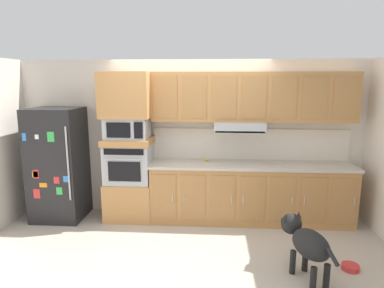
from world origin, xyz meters
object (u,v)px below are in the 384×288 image
(refrigerator, at_px, (58,164))
(dog_food_bowl, at_px, (350,267))
(built_in_oven, at_px, (129,163))
(screwdriver, at_px, (207,160))
(microwave, at_px, (128,128))
(dog, at_px, (306,241))

(refrigerator, xyz_separation_m, dog_food_bowl, (4.05, -1.26, -0.85))
(dog_food_bowl, bearing_deg, built_in_oven, 155.61)
(built_in_oven, height_order, screwdriver, built_in_oven)
(refrigerator, distance_m, screwdriver, 2.35)
(screwdriver, bearing_deg, microwave, -174.10)
(microwave, height_order, dog, microwave)
(refrigerator, xyz_separation_m, microwave, (1.12, 0.07, 0.58))
(built_in_oven, distance_m, microwave, 0.56)
(refrigerator, xyz_separation_m, dog, (3.47, -1.44, -0.45))
(screwdriver, bearing_deg, dog, -55.22)
(built_in_oven, xyz_separation_m, microwave, (0.00, -0.00, 0.56))
(microwave, height_order, dog_food_bowl, microwave)
(refrigerator, xyz_separation_m, built_in_oven, (1.12, 0.07, 0.02))
(dog_food_bowl, bearing_deg, screwdriver, 139.68)
(dog, relative_size, dog_food_bowl, 4.62)
(refrigerator, distance_m, dog, 3.78)
(dog_food_bowl, bearing_deg, dog, -163.14)
(dog, distance_m, dog_food_bowl, 0.73)
(refrigerator, height_order, dog, refrigerator)
(built_in_oven, bearing_deg, screwdriver, 5.90)
(dog, bearing_deg, built_in_oven, 35.21)
(screwdriver, bearing_deg, dog_food_bowl, -40.32)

